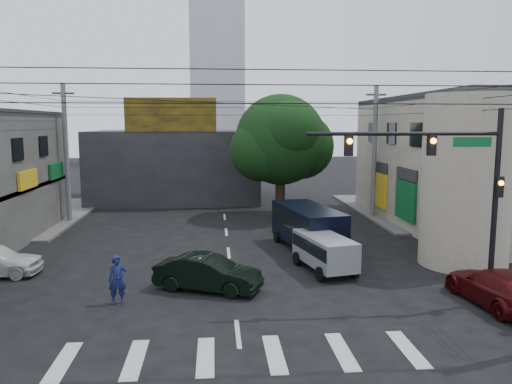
{
  "coord_description": "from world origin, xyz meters",
  "views": [
    {
      "loc": [
        -0.69,
        -18.13,
        6.68
      ],
      "look_at": [
        1.17,
        4.0,
        3.59
      ],
      "focal_mm": 35.0,
      "sensor_mm": 36.0,
      "label": 1
    }
  ],
  "objects": [
    {
      "name": "ground",
      "position": [
        0.0,
        0.0,
        0.0
      ],
      "size": [
        160.0,
        160.0,
        0.0
      ],
      "primitive_type": "plane",
      "color": "black",
      "rests_on": "ground"
    },
    {
      "name": "sidewalk_far_right",
      "position": [
        18.0,
        18.0,
        0.07
      ],
      "size": [
        16.0,
        16.0,
        0.15
      ],
      "primitive_type": "cube",
      "color": "#514F4C",
      "rests_on": "ground"
    },
    {
      "name": "building_right",
      "position": [
        18.0,
        13.0,
        4.0
      ],
      "size": [
        14.0,
        18.0,
        8.0
      ],
      "primitive_type": "cube",
      "color": "gray",
      "rests_on": "ground"
    },
    {
      "name": "corner_column",
      "position": [
        11.0,
        4.0,
        4.0
      ],
      "size": [
        4.0,
        4.0,
        8.0
      ],
      "primitive_type": "cylinder",
      "color": "gray",
      "rests_on": "ground"
    },
    {
      "name": "building_far",
      "position": [
        -4.0,
        26.0,
        3.0
      ],
      "size": [
        14.0,
        10.0,
        6.0
      ],
      "primitive_type": "cube",
      "color": "#232326",
      "rests_on": "ground"
    },
    {
      "name": "billboard",
      "position": [
        -4.0,
        21.1,
        7.3
      ],
      "size": [
        7.0,
        0.3,
        2.6
      ],
      "primitive_type": "cube",
      "color": "olive",
      "rests_on": "building_far"
    },
    {
      "name": "tower_distant",
      "position": [
        0.0,
        70.0,
        22.0
      ],
      "size": [
        9.0,
        9.0,
        44.0
      ],
      "primitive_type": "cube",
      "color": "silver",
      "rests_on": "ground"
    },
    {
      "name": "street_tree",
      "position": [
        4.0,
        17.0,
        5.47
      ],
      "size": [
        6.4,
        6.4,
        8.7
      ],
      "color": "black",
      "rests_on": "ground"
    },
    {
      "name": "traffic_gantry",
      "position": [
        7.82,
        -1.0,
        4.83
      ],
      "size": [
        7.1,
        0.35,
        7.2
      ],
      "color": "black",
      "rests_on": "ground"
    },
    {
      "name": "utility_pole_far_left",
      "position": [
        -10.5,
        16.0,
        4.6
      ],
      "size": [
        0.32,
        0.32,
        9.2
      ],
      "primitive_type": "cylinder",
      "color": "#59595B",
      "rests_on": "ground"
    },
    {
      "name": "utility_pole_far_right",
      "position": [
        10.5,
        16.0,
        4.6
      ],
      "size": [
        0.32,
        0.32,
        9.2
      ],
      "primitive_type": "cylinder",
      "color": "#59595B",
      "rests_on": "ground"
    },
    {
      "name": "dark_sedan",
      "position": [
        -0.99,
        1.29,
        0.71
      ],
      "size": [
        4.49,
        5.33,
        1.41
      ],
      "primitive_type": "imported",
      "rotation": [
        0.0,
        0.0,
        1.18
      ],
      "color": "black",
      "rests_on": "ground"
    },
    {
      "name": "maroon_sedan",
      "position": [
        9.63,
        -1.29,
        0.69
      ],
      "size": [
        2.76,
        5.1,
        1.38
      ],
      "primitive_type": "imported",
      "rotation": [
        0.0,
        0.0,
        3.23
      ],
      "color": "#40090B",
      "rests_on": "ground"
    },
    {
      "name": "silver_minivan",
      "position": [
        4.23,
        3.44,
        0.82
      ],
      "size": [
        4.49,
        3.24,
        1.63
      ],
      "primitive_type": null,
      "rotation": [
        0.0,
        0.0,
        1.8
      ],
      "color": "#9B9EA2",
      "rests_on": "ground"
    },
    {
      "name": "navy_van",
      "position": [
        4.21,
        7.44,
        1.13
      ],
      "size": [
        6.49,
        4.32,
        2.27
      ],
      "primitive_type": null,
      "rotation": [
        0.0,
        0.0,
        1.77
      ],
      "color": "black",
      "rests_on": "ground"
    },
    {
      "name": "traffic_officer",
      "position": [
        -4.31,
        0.05,
        0.92
      ],
      "size": [
        0.85,
        0.71,
        1.84
      ],
      "primitive_type": "imported",
      "rotation": [
        0.0,
        0.0,
        0.21
      ],
      "color": "#151A4B",
      "rests_on": "ground"
    }
  ]
}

